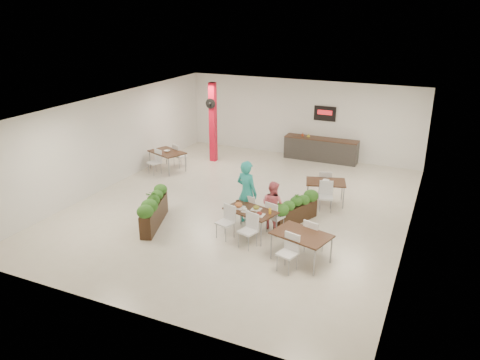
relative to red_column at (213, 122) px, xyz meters
The scene contains 12 objects.
ground 5.11m from the red_column, 51.64° to the right, with size 12.00×12.00×0.00m, color beige.
room_shell 4.85m from the red_column, 51.64° to the right, with size 10.10×12.10×3.22m.
red_column is the anchor object (origin of this frame).
service_counter 4.56m from the red_column, 25.00° to the left, with size 3.00×0.64×2.20m.
main_table 6.90m from the red_column, 54.01° to the right, with size 1.63×1.90×0.92m.
diner_man 6.11m from the red_column, 53.36° to the right, with size 0.70×0.46×1.91m, color teal.
diner_woman 6.64m from the red_column, 47.76° to the right, with size 0.69×0.54×1.42m, color #F06A79.
planter_left 6.32m from the red_column, 78.51° to the right, with size 0.96×1.97×1.08m.
planter_right 6.62m from the red_column, 40.86° to the right, with size 0.92×1.60×0.89m.
side_table_a 2.32m from the red_column, 120.60° to the right, with size 1.59×1.66×0.92m.
side_table_b 5.97m from the red_column, 25.01° to the right, with size 1.41×1.67×0.92m.
side_table_c 8.59m from the red_column, 47.83° to the right, with size 1.56×1.67×0.92m.
Camera 1 is at (5.59, -12.50, 5.97)m, focal length 35.00 mm.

